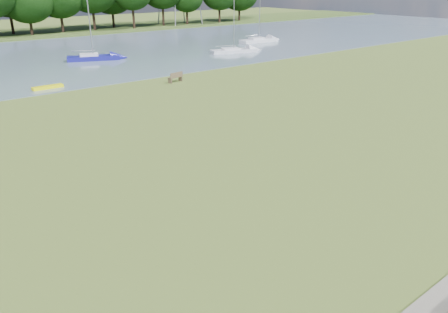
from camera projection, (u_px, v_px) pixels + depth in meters
ground at (193, 173)px, 22.63m from camera, size 220.00×220.00×0.00m
riverbank_bench at (176, 77)px, 42.84m from camera, size 1.67×0.77×0.99m
kayak at (48, 87)px, 40.20m from camera, size 2.77×0.72×0.28m
sailboat_0 at (258, 39)px, 70.45m from camera, size 6.80×2.29×9.51m
sailboat_4 at (93, 56)px, 54.47m from camera, size 6.51×3.92×8.04m
sailboat_5 at (233, 50)px, 60.33m from camera, size 6.69×3.62×9.01m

